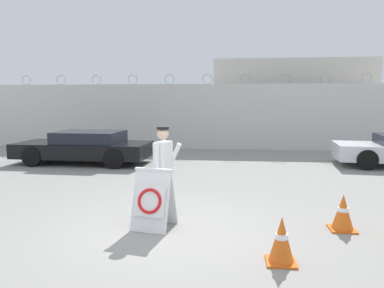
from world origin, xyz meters
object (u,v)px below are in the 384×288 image
Objects in this scene: barricade_sign at (153,199)px; security_guard at (163,167)px; traffic_cone_mid at (281,240)px; parked_car_front_coupe at (85,147)px; traffic_cone_near at (343,212)px.

barricade_sign is 0.83m from security_guard.
traffic_cone_mid is (2.09, -1.22, -0.21)m from barricade_sign.
parked_car_front_coupe reaches higher than barricade_sign.
parked_car_front_coupe reaches higher than traffic_cone_mid.
parked_car_front_coupe is at bearing 132.00° from barricade_sign.
barricade_sign reaches higher than traffic_cone_near.
security_guard is 3.37m from traffic_cone_near.
security_guard is at bearing 126.16° from parked_car_front_coupe.
traffic_cone_mid is at bearing -117.93° from security_guard.
security_guard is at bearing 96.14° from barricade_sign.
barricade_sign is 3.35m from traffic_cone_near.
barricade_sign is 7.59m from parked_car_front_coupe.
traffic_cone_mid is 0.14× the size of parked_car_front_coupe.
traffic_cone_near is 9.56m from parked_car_front_coupe.
security_guard is 2.65× the size of traffic_cone_mid.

